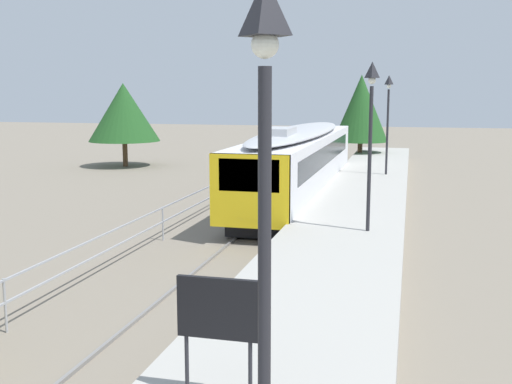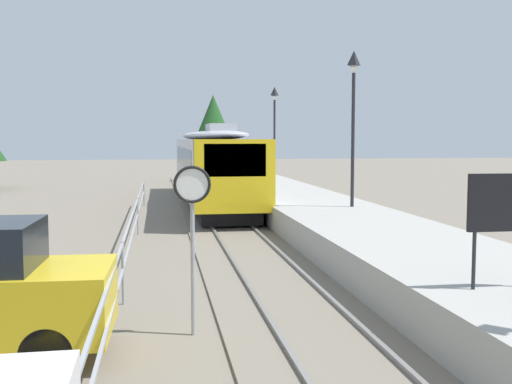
{
  "view_description": "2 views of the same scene",
  "coord_description": "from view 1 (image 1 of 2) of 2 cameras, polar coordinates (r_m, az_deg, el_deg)",
  "views": [
    {
      "loc": [
        5.27,
        0.69,
        5.27
      ],
      "look_at": [
        0.0,
        21.71,
        1.8
      ],
      "focal_mm": 43.2,
      "sensor_mm": 36.0,
      "label": 1
    },
    {
      "loc": [
        -2.59,
        -0.05,
        3.22
      ],
      "look_at": [
        0.4,
        18.71,
        1.6
      ],
      "focal_mm": 43.07,
      "sensor_mm": 36.0,
      "label": 2
    }
  ],
  "objects": [
    {
      "name": "ground_plane",
      "position": [
        23.46,
        -6.97,
        -3.95
      ],
      "size": [
        160.0,
        160.0,
        0.0
      ],
      "primitive_type": "plane",
      "color": "slate"
    },
    {
      "name": "track_rails",
      "position": [
        22.57,
        0.18,
        -4.32
      ],
      "size": [
        3.2,
        60.0,
        0.14
      ],
      "color": "slate",
      "rests_on": "ground"
    },
    {
      "name": "commuter_train",
      "position": [
        30.36,
        4.01,
        3.17
      ],
      "size": [
        2.82,
        19.66,
        3.74
      ],
      "color": "silver",
      "rests_on": "track_rails"
    },
    {
      "name": "station_platform",
      "position": [
        21.94,
        8.47,
        -3.69
      ],
      "size": [
        3.9,
        60.0,
        0.9
      ],
      "primitive_type": "cube",
      "color": "#A8A59E",
      "rests_on": "ground"
    },
    {
      "name": "platform_lamp_near_end",
      "position": [
        5.38,
        0.81,
        2.2
      ],
      "size": [
        0.34,
        0.34,
        5.35
      ],
      "color": "#232328",
      "rests_on": "station_platform"
    },
    {
      "name": "platform_lamp_mid_platform",
      "position": [
        19.73,
        10.6,
        7.06
      ],
      "size": [
        0.34,
        0.34,
        5.35
      ],
      "color": "#232328",
      "rests_on": "station_platform"
    },
    {
      "name": "platform_lamp_far_end",
      "position": [
        34.18,
        12.14,
        7.81
      ],
      "size": [
        0.34,
        0.34,
        5.35
      ],
      "color": "#232328",
      "rests_on": "station_platform"
    },
    {
      "name": "platform_notice_board",
      "position": [
        8.94,
        -3.58,
        -11.09
      ],
      "size": [
        1.2,
        0.08,
        1.8
      ],
      "color": "#232328",
      "rests_on": "station_platform"
    },
    {
      "name": "carpark_fence",
      "position": [
        14.85,
        -22.27,
        -8.68
      ],
      "size": [
        0.06,
        36.06,
        1.25
      ],
      "color": "#9EA0A5",
      "rests_on": "ground"
    },
    {
      "name": "tree_behind_carpark",
      "position": [
        46.81,
        9.7,
        7.64
      ],
      "size": [
        4.08,
        4.08,
        6.67
      ],
      "color": "brown",
      "rests_on": "ground"
    },
    {
      "name": "tree_behind_station_far",
      "position": [
        45.91,
        -12.15,
        7.22
      ],
      "size": [
        5.16,
        5.16,
        6.03
      ],
      "color": "brown",
      "rests_on": "ground"
    }
  ]
}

